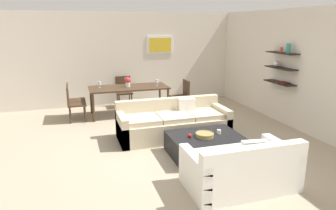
{
  "coord_description": "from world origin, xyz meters",
  "views": [
    {
      "loc": [
        -1.83,
        -5.61,
        2.35
      ],
      "look_at": [
        -0.01,
        0.2,
        0.75
      ],
      "focal_mm": 33.01,
      "sensor_mm": 36.0,
      "label": 1
    }
  ],
  "objects_px": {
    "wine_glass_right_near": "(157,81)",
    "decorative_bowl": "(205,135)",
    "coffee_table": "(206,146)",
    "candle_jar": "(219,132)",
    "dining_chair_right_near": "(182,94)",
    "apple_on_coffee_table": "(190,136)",
    "dining_chair_left_near": "(73,102)",
    "wine_glass_left_far": "(100,83)",
    "loveseat_white": "(241,169)",
    "dining_table": "(129,89)",
    "dining_chair_left_far": "(73,98)",
    "centerpiece_vase": "(128,81)",
    "dining_chair_head": "(124,90)",
    "sofa_beige": "(173,124)",
    "wine_glass_head": "(126,80)"
  },
  "relations": [
    {
      "from": "loveseat_white",
      "to": "wine_glass_head",
      "type": "xyz_separation_m",
      "value": [
        -0.85,
        4.69,
        0.58
      ]
    },
    {
      "from": "dining_chair_left_near",
      "to": "coffee_table",
      "type": "bearing_deg",
      "value": -51.79
    },
    {
      "from": "sofa_beige",
      "to": "centerpiece_vase",
      "type": "distance_m",
      "value": 2.17
    },
    {
      "from": "dining_chair_head",
      "to": "apple_on_coffee_table",
      "type": "bearing_deg",
      "value": -82.36
    },
    {
      "from": "wine_glass_right_near",
      "to": "decorative_bowl",
      "type": "bearing_deg",
      "value": -88.84
    },
    {
      "from": "coffee_table",
      "to": "wine_glass_left_far",
      "type": "relative_size",
      "value": 7.71
    },
    {
      "from": "decorative_bowl",
      "to": "dining_chair_right_near",
      "type": "height_order",
      "value": "dining_chair_right_near"
    },
    {
      "from": "dining_chair_left_near",
      "to": "wine_glass_right_near",
      "type": "height_order",
      "value": "wine_glass_right_near"
    },
    {
      "from": "wine_glass_right_near",
      "to": "dining_chair_left_far",
      "type": "bearing_deg",
      "value": 171.7
    },
    {
      "from": "coffee_table",
      "to": "decorative_bowl",
      "type": "bearing_deg",
      "value": -144.07
    },
    {
      "from": "candle_jar",
      "to": "dining_table",
      "type": "relative_size",
      "value": 0.04
    },
    {
      "from": "apple_on_coffee_table",
      "to": "dining_chair_head",
      "type": "distance_m",
      "value": 3.97
    },
    {
      "from": "dining_chair_right_near",
      "to": "wine_glass_right_near",
      "type": "xyz_separation_m",
      "value": [
        -0.69,
        0.09,
        0.37
      ]
    },
    {
      "from": "dining_chair_left_near",
      "to": "sofa_beige",
      "type": "bearing_deg",
      "value": -41.4
    },
    {
      "from": "apple_on_coffee_table",
      "to": "wine_glass_head",
      "type": "distance_m",
      "value": 3.53
    },
    {
      "from": "candle_jar",
      "to": "dining_chair_left_far",
      "type": "relative_size",
      "value": 0.09
    },
    {
      "from": "coffee_table",
      "to": "dining_chair_right_near",
      "type": "xyz_separation_m",
      "value": [
        0.58,
        2.89,
        0.31
      ]
    },
    {
      "from": "sofa_beige",
      "to": "dining_chair_right_near",
      "type": "bearing_deg",
      "value": 64.48
    },
    {
      "from": "decorative_bowl",
      "to": "dining_chair_left_near",
      "type": "bearing_deg",
      "value": 127.35
    },
    {
      "from": "coffee_table",
      "to": "wine_glass_head",
      "type": "distance_m",
      "value": 3.65
    },
    {
      "from": "candle_jar",
      "to": "dining_chair_right_near",
      "type": "height_order",
      "value": "dining_chair_right_near"
    },
    {
      "from": "centerpiece_vase",
      "to": "dining_chair_right_near",
      "type": "bearing_deg",
      "value": -8.71
    },
    {
      "from": "loveseat_white",
      "to": "dining_chair_head",
      "type": "relative_size",
      "value": 1.79
    },
    {
      "from": "loveseat_white",
      "to": "dining_table",
      "type": "xyz_separation_m",
      "value": [
        -0.85,
        4.3,
        0.39
      ]
    },
    {
      "from": "candle_jar",
      "to": "centerpiece_vase",
      "type": "height_order",
      "value": "centerpiece_vase"
    },
    {
      "from": "dining_table",
      "to": "wine_glass_right_near",
      "type": "bearing_deg",
      "value": -8.64
    },
    {
      "from": "wine_glass_left_far",
      "to": "candle_jar",
      "type": "bearing_deg",
      "value": -59.76
    },
    {
      "from": "loveseat_white",
      "to": "wine_glass_right_near",
      "type": "height_order",
      "value": "wine_glass_right_near"
    },
    {
      "from": "dining_chair_left_far",
      "to": "wine_glass_left_far",
      "type": "relative_size",
      "value": 5.25
    },
    {
      "from": "apple_on_coffee_table",
      "to": "candle_jar",
      "type": "bearing_deg",
      "value": 0.92
    },
    {
      "from": "dining_chair_right_near",
      "to": "wine_glass_head",
      "type": "distance_m",
      "value": 1.59
    },
    {
      "from": "decorative_bowl",
      "to": "candle_jar",
      "type": "xyz_separation_m",
      "value": [
        0.31,
        0.06,
        -0.0
      ]
    },
    {
      "from": "wine_glass_right_near",
      "to": "centerpiece_vase",
      "type": "distance_m",
      "value": 0.77
    },
    {
      "from": "dining_chair_left_near",
      "to": "centerpiece_vase",
      "type": "bearing_deg",
      "value": 8.9
    },
    {
      "from": "candle_jar",
      "to": "coffee_table",
      "type": "bearing_deg",
      "value": -174.11
    },
    {
      "from": "candle_jar",
      "to": "wine_glass_head",
      "type": "height_order",
      "value": "wine_glass_head"
    },
    {
      "from": "dining_table",
      "to": "candle_jar",
      "type": "bearing_deg",
      "value": -70.03
    },
    {
      "from": "dining_chair_left_near",
      "to": "dining_chair_right_near",
      "type": "relative_size",
      "value": 1.0
    },
    {
      "from": "sofa_beige",
      "to": "wine_glass_left_far",
      "type": "bearing_deg",
      "value": 122.3
    },
    {
      "from": "sofa_beige",
      "to": "dining_chair_right_near",
      "type": "distance_m",
      "value": 1.98
    },
    {
      "from": "dining_table",
      "to": "dining_chair_left_near",
      "type": "distance_m",
      "value": 1.45
    },
    {
      "from": "wine_glass_left_far",
      "to": "decorative_bowl",
      "type": "bearing_deg",
      "value": -64.59
    },
    {
      "from": "dining_chair_left_near",
      "to": "apple_on_coffee_table",
      "type": "bearing_deg",
      "value": -55.71
    },
    {
      "from": "dining_chair_left_near",
      "to": "wine_glass_left_far",
      "type": "height_order",
      "value": "wine_glass_left_far"
    },
    {
      "from": "dining_chair_right_near",
      "to": "dining_chair_left_far",
      "type": "distance_m",
      "value": 2.89
    },
    {
      "from": "dining_chair_left_near",
      "to": "dining_chair_left_far",
      "type": "relative_size",
      "value": 1.0
    },
    {
      "from": "loveseat_white",
      "to": "wine_glass_head",
      "type": "relative_size",
      "value": 9.06
    },
    {
      "from": "apple_on_coffee_table",
      "to": "wine_glass_head",
      "type": "xyz_separation_m",
      "value": [
        -0.53,
        3.46,
        0.46
      ]
    },
    {
      "from": "loveseat_white",
      "to": "apple_on_coffee_table",
      "type": "relative_size",
      "value": 21.61
    },
    {
      "from": "dining_chair_right_near",
      "to": "dining_chair_left_far",
      "type": "height_order",
      "value": "same"
    }
  ]
}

